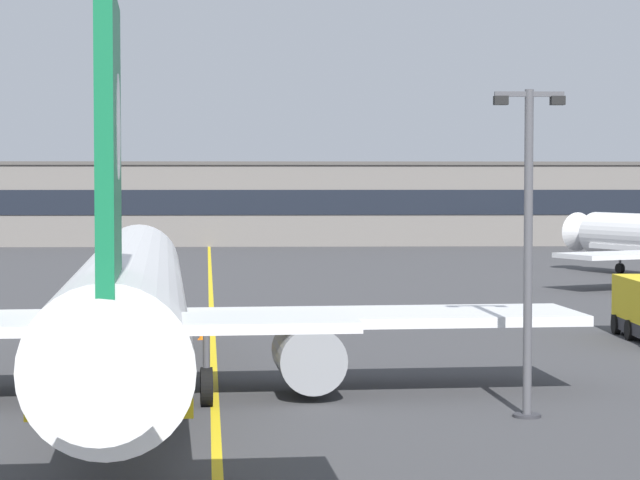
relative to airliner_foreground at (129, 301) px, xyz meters
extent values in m
plane|color=#3D3D3F|center=(1.94, -10.36, -3.37)|extent=(400.00, 400.00, 0.00)
cube|color=yellow|center=(1.94, 19.64, -3.37)|extent=(9.40, 179.79, 0.01)
cylinder|color=white|center=(-0.01, 0.15, 0.13)|extent=(6.74, 36.19, 3.80)
cone|color=white|center=(-1.59, 19.38, 0.13)|extent=(3.81, 2.89, 3.61)
cone|color=white|center=(1.58, -19.19, 0.53)|extent=(3.07, 3.02, 2.85)
cube|color=gold|center=(-0.01, 0.15, -0.91)|extent=(6.42, 33.31, 0.44)
cube|color=black|center=(-1.44, 17.49, 0.80)|extent=(2.93, 1.33, 0.60)
cube|color=white|center=(-0.06, 0.74, -0.72)|extent=(32.29, 7.41, 0.36)
cylinder|color=gray|center=(6.20, 0.26, -1.94)|extent=(2.59, 3.78, 2.30)
cylinder|color=black|center=(6.05, 2.10, -1.94)|extent=(1.96, 0.34, 1.95)
cube|color=#147042|center=(1.28, -15.60, 4.68)|extent=(0.79, 4.82, 7.20)
cylinder|color=white|center=(1.26, -15.30, 5.40)|extent=(0.64, 2.43, 2.40)
cube|color=white|center=(1.33, -16.20, 0.99)|extent=(11.19, 3.69, 0.24)
cylinder|color=#4C4C51|center=(-1.20, 14.60, -1.89)|extent=(0.24, 0.24, 1.60)
cylinder|color=black|center=(-1.20, 14.60, -2.92)|extent=(0.47, 0.93, 0.90)
cylinder|color=#4C4C51|center=(-2.44, -2.06, -1.59)|extent=(0.24, 0.24, 1.60)
cylinder|color=black|center=(-2.44, -2.06, -2.72)|extent=(0.51, 1.33, 1.30)
cylinder|color=#4C4C51|center=(2.74, -1.63, -1.59)|extent=(0.24, 0.24, 1.60)
cylinder|color=black|center=(2.74, -1.63, -2.72)|extent=(0.51, 1.33, 1.30)
cone|color=white|center=(31.03, 63.19, -0.21)|extent=(3.94, 3.49, 3.26)
cube|color=black|center=(31.74, 61.63, 0.39)|extent=(2.75, 1.97, 0.54)
cylinder|color=#4C4C51|center=(32.83, 59.25, -2.04)|extent=(0.22, 0.22, 1.44)
cylinder|color=black|center=(32.83, 59.25, -2.96)|extent=(0.67, 0.89, 0.81)
cylinder|color=#515156|center=(13.05, -4.05, 1.83)|extent=(0.28, 0.28, 10.40)
cylinder|color=#333338|center=(13.05, -4.05, -3.32)|extent=(0.90, 0.90, 0.10)
cube|color=#515156|center=(13.05, -4.05, 6.88)|extent=(2.20, 0.16, 0.16)
cube|color=black|center=(12.15, -4.05, 6.68)|extent=(0.44, 0.36, 0.28)
cube|color=black|center=(13.95, -4.05, 6.68)|extent=(0.44, 0.36, 0.28)
cylinder|color=black|center=(21.72, 15.63, -2.89)|extent=(0.30, 0.96, 0.96)
cylinder|color=black|center=(21.73, 18.13, -2.89)|extent=(0.30, 0.96, 0.96)
cone|color=orange|center=(1.62, 16.68, -3.09)|extent=(0.36, 0.36, 0.55)
cylinder|color=white|center=(1.62, 16.68, -3.07)|extent=(0.23, 0.23, 0.07)
cube|color=orange|center=(1.62, 16.68, -3.35)|extent=(0.44, 0.44, 0.03)
cube|color=slate|center=(6.64, 108.21, 1.21)|extent=(159.47, 12.00, 9.16)
cube|color=black|center=(6.64, 102.16, 1.61)|extent=(153.09, 0.12, 2.80)
cube|color=#4E4A47|center=(6.64, 108.21, 5.99)|extent=(159.87, 12.40, 0.40)
camera|label=1|loc=(4.99, -45.44, 4.21)|focal=74.01mm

